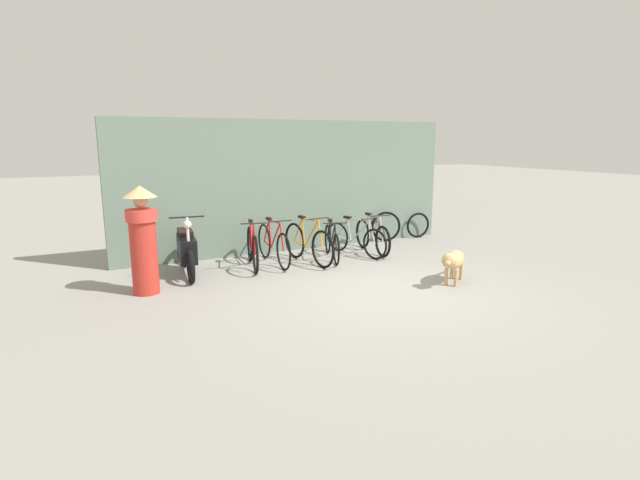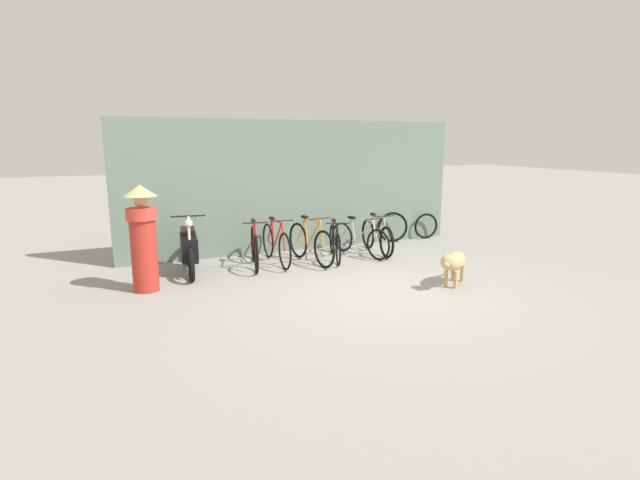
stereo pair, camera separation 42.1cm
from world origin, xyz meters
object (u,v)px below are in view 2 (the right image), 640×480
Objects in this scene: bicycle_2 at (311,243)px; bicycle_5 at (377,237)px; bicycle_1 at (276,244)px; spare_tire_right at (426,226)px; bicycle_3 at (335,243)px; spare_tire_left at (393,227)px; motorcycle at (189,249)px; stray_dog at (454,262)px; bicycle_0 at (255,247)px; bicycle_4 at (359,239)px; person_in_robes at (143,235)px.

bicycle_2 is 1.06× the size of bicycle_5.
bicycle_1 is 2.86× the size of spare_tire_right.
bicycle_3 is (0.56, 0.06, -0.04)m from bicycle_2.
bicycle_5 reaches higher than spare_tire_left.
bicycle_2 is at bearing 92.38° from motorcycle.
bicycle_3 is 1.48× the size of stray_dog.
spare_tire_left is at bearing 134.90° from bicycle_3.
bicycle_2 is 1.60× the size of stray_dog.
bicycle_3 reaches higher than spare_tire_left.
bicycle_0 reaches higher than bicycle_4.
bicycle_2 is 0.96× the size of motorcycle.
person_in_robes is at bearing -60.42° from bicycle_3.
stray_dog is 1.50× the size of spare_tire_left.
bicycle_2 reaches higher than bicycle_1.
bicycle_3 is 2.22× the size of spare_tire_left.
spare_tire_right is (1.89, 0.84, -0.04)m from bicycle_5.
motorcycle is (-2.85, 0.15, 0.11)m from bicycle_3.
spare_tire_left is (1.98, 0.94, 0.02)m from bicycle_3.
bicycle_5 reaches higher than bicycle_4.
bicycle_1 reaches higher than spare_tire_left.
person_in_robes is (-3.68, -0.65, 0.56)m from bicycle_3.
bicycle_0 is 2.25m from bicycle_4.
bicycle_5 is at bearing 90.74° from bicycle_1.
bicycle_3 is at bearing -76.57° from bicycle_5.
motorcycle is at bearing -170.72° from spare_tire_left.
bicycle_5 is 4.82m from person_in_robes.
motorcycle is at bearing -70.88° from stray_dog.
bicycle_0 is 3.65m from stray_dog.
spare_tire_right is (5.79, 0.80, -0.13)m from motorcycle.
stray_dog is (3.80, -2.63, -0.05)m from motorcycle.
bicycle_0 is at bearing -166.88° from spare_tire_left.
bicycle_3 is 3.78m from person_in_robes.
person_in_robes is (-3.12, -0.59, 0.52)m from bicycle_2.
bicycle_3 is 2.19m from spare_tire_left.
bicycle_4 reaches higher than spare_tire_left.
bicycle_1 is at bearing -87.41° from stray_dog.
bicycle_4 reaches higher than stray_dog.
bicycle_2 is 1.17m from bicycle_4.
person_in_robes is at bearing -69.14° from bicycle_1.
spare_tire_left is at bearing 106.97° from motorcycle.
bicycle_0 is at bearing 95.02° from motorcycle.
bicycle_5 is at bearing -169.63° from person_in_robes.
bicycle_5 is at bearing -138.38° from spare_tire_left.
motorcycle reaches higher than bicycle_2.
bicycle_2 reaches higher than spare_tire_right.
bicycle_5 is at bearing 89.43° from bicycle_2.
bicycle_2 reaches higher than spare_tire_left.
bicycle_0 is 0.99× the size of bicycle_4.
bicycle_5 is (2.70, 0.02, -0.02)m from bicycle_0.
spare_tire_left reaches higher than spare_tire_right.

